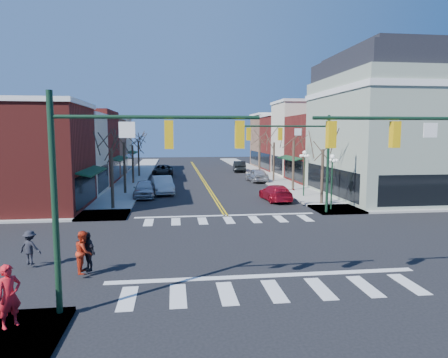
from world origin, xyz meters
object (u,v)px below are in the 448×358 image
object	(u,v)px
car_right_near	(276,193)
pedestrian_dark_b	(30,248)
lamppost_corner	(332,172)
pedestrian_red_b	(84,252)
pedestrian_red_a	(9,296)
car_left_mid	(163,185)
car_left_far	(163,171)
victorian_corner	(394,125)
lamppost_midblock	(304,166)
car_right_far	(239,166)
pedestrian_dark_a	(88,251)
car_right_mid	(257,175)
car_left_near	(144,189)

from	to	relation	value
car_right_near	pedestrian_dark_b	distance (m)	21.93
lamppost_corner	pedestrian_red_b	bearing A→B (deg)	-142.14
pedestrian_red_a	lamppost_corner	bearing A→B (deg)	-0.61
car_left_mid	pedestrian_dark_b	size ratio (longest dim) A/B	3.44
car_left_far	pedestrian_dark_b	bearing A→B (deg)	-96.17
lamppost_corner	car_left_far	xyz separation A→B (m)	(-13.35, 26.17, -2.16)
car_left_far	car_right_near	size ratio (longest dim) A/B	1.18
victorian_corner	lamppost_midblock	size ratio (longest dim) A/B	3.29
lamppost_corner	car_right_far	world-z (taller)	lamppost_corner
car_left_mid	pedestrian_red_a	bearing A→B (deg)	-105.27
victorian_corner	pedestrian_red_b	size ratio (longest dim) A/B	8.10
car_right_far	pedestrian_red_b	xyz separation A→B (m)	(-13.83, -44.18, 0.20)
car_right_near	pedestrian_dark_a	distance (m)	21.08
car_left_far	car_right_far	xyz separation A→B (m)	(11.55, 5.86, 0.02)
car_right_far	lamppost_corner	bearing A→B (deg)	98.55
car_left_far	pedestrian_dark_a	bearing A→B (deg)	-91.93
victorian_corner	pedestrian_dark_b	size ratio (longest dim) A/B	9.38
victorian_corner	pedestrian_dark_a	xyz separation A→B (m)	(-23.81, -17.94, -5.68)
car_right_mid	pedestrian_dark_a	size ratio (longest dim) A/B	2.92
car_right_far	pedestrian_red_a	distance (m)	50.98
victorian_corner	pedestrian_dark_a	size ratio (longest dim) A/B	8.58
victorian_corner	lamppost_corner	xyz separation A→B (m)	(-8.30, -6.00, -3.70)
car_right_mid	victorian_corner	bearing A→B (deg)	124.80
car_left_near	car_left_mid	bearing A→B (deg)	53.11
car_left_near	pedestrian_dark_b	world-z (taller)	pedestrian_dark_b
car_right_far	lamppost_midblock	bearing A→B (deg)	99.37
car_right_near	pedestrian_dark_b	size ratio (longest dim) A/B	3.21
car_left_near	car_left_far	size ratio (longest dim) A/B	0.81
pedestrian_red_a	victorian_corner	bearing A→B (deg)	-3.32
car_left_far	car_left_mid	bearing A→B (deg)	-87.40
car_left_far	pedestrian_dark_b	distance (m)	37.27
lamppost_midblock	car_left_far	bearing A→B (deg)	124.17
lamppost_midblock	car_left_near	world-z (taller)	lamppost_midblock
car_left_far	pedestrian_dark_a	size ratio (longest dim) A/B	3.47
car_right_far	pedestrian_red_b	size ratio (longest dim) A/B	2.85
lamppost_midblock	pedestrian_dark_b	bearing A→B (deg)	-136.48
lamppost_corner	car_right_mid	distance (m)	19.06
lamppost_corner	pedestrian_dark_b	size ratio (longest dim) A/B	2.85
pedestrian_red_b	victorian_corner	bearing A→B (deg)	-58.10
lamppost_corner	car_left_far	bearing A→B (deg)	117.03
pedestrian_red_b	pedestrian_dark_a	distance (m)	0.25
victorian_corner	car_left_far	bearing A→B (deg)	137.03
victorian_corner	car_left_near	size ratio (longest dim) A/B	3.04
lamppost_corner	car_right_near	size ratio (longest dim) A/B	0.89
lamppost_midblock	pedestrian_dark_a	distance (m)	24.17
lamppost_midblock	car_left_mid	distance (m)	13.78
lamppost_corner	pedestrian_dark_a	bearing A→B (deg)	-142.42
pedestrian_dark_b	car_left_mid	bearing A→B (deg)	-86.22
pedestrian_red_a	pedestrian_red_b	distance (m)	4.70
victorian_corner	pedestrian_red_a	world-z (taller)	victorian_corner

